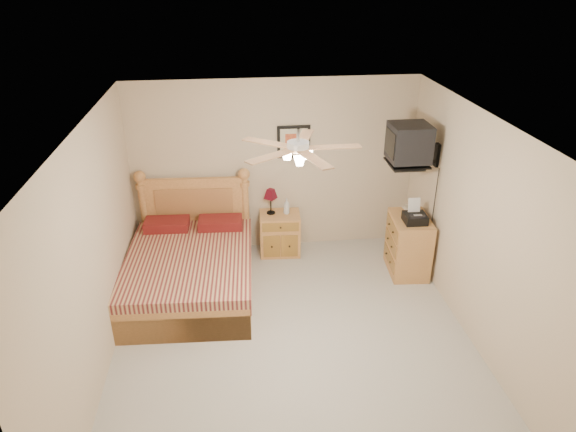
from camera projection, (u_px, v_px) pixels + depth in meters
name	position (u px, v px, depth m)	size (l,w,h in m)	color
floor	(294.00, 341.00, 5.81)	(4.50, 4.50, 0.00)	#A7A196
ceiling	(295.00, 127.00, 4.70)	(4.00, 4.50, 0.04)	white
wall_back	(274.00, 167.00, 7.26)	(4.00, 0.04, 2.50)	#C4AE90
wall_front	(339.00, 419.00, 3.25)	(4.00, 0.04, 2.50)	#C4AE90
wall_left	(93.00, 257.00, 5.05)	(0.04, 4.50, 2.50)	#C4AE90
wall_right	(480.00, 234.00, 5.46)	(0.04, 4.50, 2.50)	#C4AE90
bed	(188.00, 248.00, 6.40)	(1.54, 2.02, 1.31)	#A76F3A
nightstand	(280.00, 233.00, 7.46)	(0.57, 0.43, 0.62)	#B37749
table_lamp	(271.00, 201.00, 7.28)	(0.20, 0.20, 0.38)	#530A17
lotion_bottle	(286.00, 206.00, 7.30)	(0.09, 0.09, 0.23)	silver
framed_picture	(294.00, 142.00, 7.10)	(0.46, 0.04, 0.46)	black
dresser	(408.00, 245.00, 6.96)	(0.48, 0.69, 0.82)	#B5743A
fax_machine	(416.00, 212.00, 6.60)	(0.28, 0.30, 0.30)	black
magazine_lower	(405.00, 211.00, 6.95)	(0.18, 0.24, 0.02)	beige
magazine_upper	(407.00, 209.00, 6.95)	(0.18, 0.25, 0.02)	tan
wall_tv	(421.00, 145.00, 6.38)	(0.56, 0.46, 0.58)	black
ceiling_fan	(298.00, 148.00, 4.59)	(1.14, 1.14, 0.28)	silver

